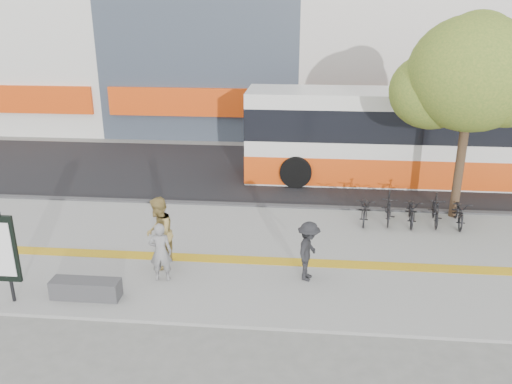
# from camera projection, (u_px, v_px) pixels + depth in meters

# --- Properties ---
(ground) EXTENTS (120.00, 120.00, 0.00)m
(ground) POSITION_uv_depth(u_px,v_px,m) (207.00, 280.00, 12.86)
(ground) COLOR #63635E
(ground) RESTS_ON ground
(sidewalk) EXTENTS (40.00, 7.00, 0.08)m
(sidewalk) POSITION_uv_depth(u_px,v_px,m) (217.00, 252.00, 14.25)
(sidewalk) COLOR slate
(sidewalk) RESTS_ON ground
(tactile_strip) EXTENTS (40.00, 0.45, 0.01)m
(tactile_strip) POSITION_uv_depth(u_px,v_px,m) (213.00, 259.00, 13.77)
(tactile_strip) COLOR gold
(tactile_strip) RESTS_ON sidewalk
(street) EXTENTS (40.00, 8.00, 0.06)m
(street) POSITION_uv_depth(u_px,v_px,m) (246.00, 171.00, 21.28)
(street) COLOR black
(street) RESTS_ON ground
(curb) EXTENTS (40.00, 0.25, 0.14)m
(curb) POSITION_uv_depth(u_px,v_px,m) (233.00, 205.00, 17.52)
(curb) COLOR #323235
(curb) RESTS_ON ground
(bench) EXTENTS (1.60, 0.45, 0.45)m
(bench) POSITION_uv_depth(u_px,v_px,m) (86.00, 289.00, 11.86)
(bench) COLOR #323235
(bench) RESTS_ON sidewalk
(signboard) EXTENTS (0.55, 0.10, 2.20)m
(signboard) POSITION_uv_depth(u_px,v_px,m) (5.00, 250.00, 11.36)
(signboard) COLOR black
(signboard) RESTS_ON sidewalk
(street_tree) EXTENTS (4.40, 3.80, 6.31)m
(street_tree) POSITION_uv_depth(u_px,v_px,m) (470.00, 76.00, 15.22)
(street_tree) COLOR #352618
(street_tree) RESTS_ON sidewalk
(bus) EXTENTS (12.93, 3.07, 3.44)m
(bus) POSITION_uv_depth(u_px,v_px,m) (415.00, 139.00, 19.68)
(bus) COLOR silver
(bus) RESTS_ON street
(bicycle_row) EXTENTS (3.63, 1.67, 0.94)m
(bicycle_row) POSITION_uv_depth(u_px,v_px,m) (412.00, 210.00, 15.93)
(bicycle_row) COLOR black
(bicycle_row) RESTS_ON sidewalk
(seated_woman) EXTENTS (0.59, 0.43, 1.51)m
(seated_woman) POSITION_uv_depth(u_px,v_px,m) (161.00, 252.00, 12.48)
(seated_woman) COLOR black
(seated_woman) RESTS_ON sidewalk
(pedestrian_tan) EXTENTS (0.76, 0.96, 1.89)m
(pedestrian_tan) POSITION_uv_depth(u_px,v_px,m) (159.00, 233.00, 13.05)
(pedestrian_tan) COLOR olive
(pedestrian_tan) RESTS_ON sidewalk
(pedestrian_dark) EXTENTS (0.79, 1.09, 1.51)m
(pedestrian_dark) POSITION_uv_depth(u_px,v_px,m) (308.00, 251.00, 12.51)
(pedestrian_dark) COLOR black
(pedestrian_dark) RESTS_ON sidewalk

